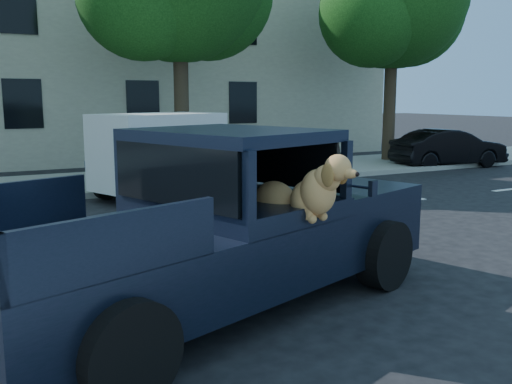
% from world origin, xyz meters
% --- Properties ---
extents(ground, '(120.00, 120.00, 0.00)m').
position_xyz_m(ground, '(0.00, 0.00, 0.00)').
color(ground, black).
rests_on(ground, ground).
extents(far_sidewalk, '(60.00, 4.00, 0.15)m').
position_xyz_m(far_sidewalk, '(0.00, 9.20, 0.07)').
color(far_sidewalk, gray).
rests_on(far_sidewalk, ground).
extents(lane_stripes, '(21.60, 0.14, 0.01)m').
position_xyz_m(lane_stripes, '(2.00, 3.40, 0.01)').
color(lane_stripes, silver).
rests_on(lane_stripes, ground).
extents(street_tree_right, '(6.00, 5.20, 8.60)m').
position_xyz_m(street_tree_right, '(13.03, 9.62, 5.71)').
color(street_tree_right, '#332619').
rests_on(street_tree_right, ground).
extents(building_main, '(26.00, 6.00, 9.00)m').
position_xyz_m(building_main, '(3.00, 16.50, 4.50)').
color(building_main, beige).
rests_on(building_main, ground).
extents(pickup_truck, '(6.15, 3.95, 2.05)m').
position_xyz_m(pickup_truck, '(1.38, -0.79, 0.69)').
color(pickup_truck, black).
rests_on(pickup_truck, ground).
extents(mail_truck, '(4.07, 2.95, 2.03)m').
position_xyz_m(mail_truck, '(3.49, 6.63, 0.89)').
color(mail_truck, silver).
rests_on(mail_truck, ground).
extents(parked_sedan, '(2.02, 4.16, 1.31)m').
position_xyz_m(parked_sedan, '(14.13, 7.76, 0.66)').
color(parked_sedan, black).
rests_on(parked_sedan, ground).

